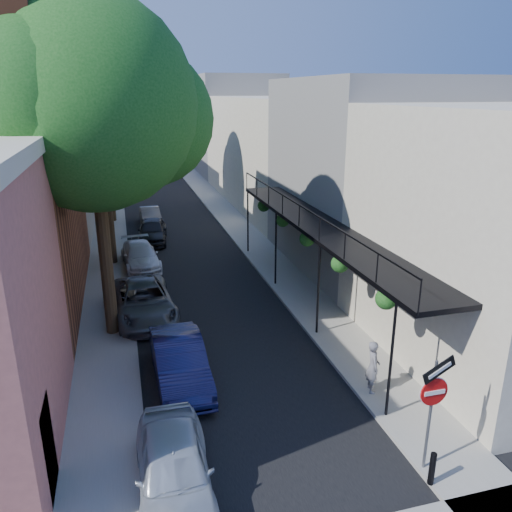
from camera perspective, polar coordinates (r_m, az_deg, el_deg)
road_surface at (r=38.15m, az=-10.27°, el=5.31°), size 6.00×64.00×0.01m
sidewalk_left at (r=38.02m, az=-16.30°, el=4.90°), size 2.00×64.00×0.12m
sidewalk_right at (r=38.66m, az=-4.34°, el=5.80°), size 2.00×64.00×0.12m
buildings_left at (r=36.55m, az=-25.47°, el=11.15°), size 10.10×59.10×12.00m
buildings_right at (r=38.72m, az=3.10°, el=12.39°), size 9.80×55.00×10.00m
sign_post at (r=12.01m, az=19.62°, el=-14.85°), size 0.89×0.17×2.99m
bollard at (r=12.50m, az=19.48°, el=-21.94°), size 0.14×0.14×0.80m
oak_near at (r=17.36m, az=-16.84°, el=15.87°), size 7.48×6.80×11.42m
oak_mid at (r=25.35m, az=-16.52°, el=14.56°), size 6.60×6.00×10.20m
oak_far at (r=34.36m, az=-16.46°, el=17.37°), size 7.70×7.00×11.90m
parked_car_a at (r=11.78m, az=-9.36°, el=-22.85°), size 1.74×4.06×1.37m
parked_car_b at (r=15.41m, az=-8.71°, el=-11.90°), size 1.56×4.23×1.38m
parked_car_c at (r=19.87m, az=-12.69°, el=-5.06°), size 2.51×4.90×1.32m
parked_car_d at (r=25.56m, az=-13.08°, el=0.04°), size 1.99×4.20×1.18m
parked_car_e at (r=29.71m, az=-11.76°, el=2.86°), size 2.00×4.11×1.35m
parked_car_f at (r=33.65m, az=-11.98°, el=4.45°), size 1.35×3.50×1.14m
pedestrian at (r=14.98m, az=13.22°, el=-12.19°), size 0.51×0.65×1.58m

